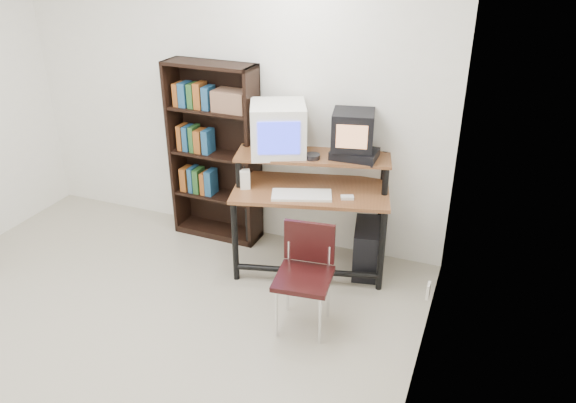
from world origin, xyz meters
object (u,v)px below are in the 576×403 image
(pc_tower, at_px, (366,248))
(bookshelf, at_px, (215,150))
(crt_tv, at_px, (353,130))
(crt_monitor, at_px, (278,129))
(school_chair, at_px, (306,267))
(computer_desk, at_px, (311,192))

(pc_tower, bearing_deg, bookshelf, 163.14)
(crt_tv, relative_size, pc_tower, 0.84)
(crt_monitor, distance_m, crt_tv, 0.60)
(crt_tv, xyz_separation_m, bookshelf, (-1.27, 0.05, -0.36))
(school_chair, relative_size, bookshelf, 0.48)
(crt_tv, xyz_separation_m, school_chair, (-0.05, -0.93, -0.73))
(crt_tv, distance_m, pc_tower, 1.01)
(crt_monitor, height_order, bookshelf, bookshelf)
(crt_monitor, bearing_deg, bookshelf, 142.55)
(computer_desk, relative_size, pc_tower, 3.04)
(crt_tv, relative_size, school_chair, 0.49)
(computer_desk, xyz_separation_m, pc_tower, (0.46, 0.10, -0.48))
(crt_monitor, height_order, crt_tv, crt_monitor)
(crt_monitor, distance_m, school_chair, 1.20)
(crt_tv, height_order, pc_tower, crt_tv)
(pc_tower, relative_size, bookshelf, 0.28)
(computer_desk, height_order, bookshelf, bookshelf)
(pc_tower, xyz_separation_m, bookshelf, (-1.46, 0.14, 0.63))
(crt_monitor, xyz_separation_m, school_chair, (0.54, -0.81, -0.70))
(pc_tower, relative_size, school_chair, 0.58)
(computer_desk, distance_m, school_chair, 0.81)
(crt_monitor, xyz_separation_m, crt_tv, (0.59, 0.12, 0.02))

